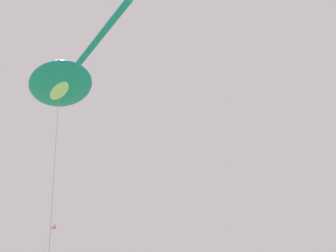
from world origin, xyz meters
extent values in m
ellipsoid|color=#1E8CBF|center=(2.96, 13.41, 13.45)|extent=(4.78, 5.58, 0.87)
cylinder|color=#1E8CBF|center=(1.17, 8.74, 13.32)|extent=(2.19, 5.06, 0.31)
ellipsoid|color=white|center=(2.96, 13.41, 13.06)|extent=(1.48, 2.22, 0.31)
cylinder|color=#B2B2B7|center=(2.34, 11.56, 6.51)|extent=(1.28, 3.72, 13.02)
cone|color=pink|center=(16.37, 28.11, 10.05)|extent=(0.78, 0.76, 0.56)
camera|label=1|loc=(-6.77, 0.07, 1.80)|focal=35.34mm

